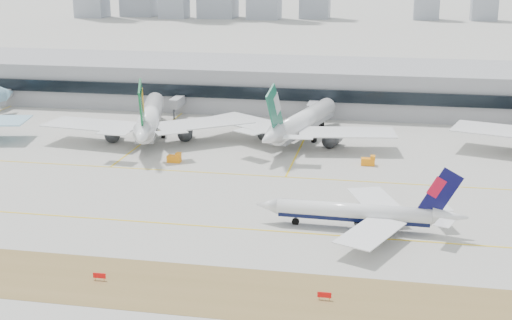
% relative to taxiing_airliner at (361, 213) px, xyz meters
% --- Properties ---
extents(ground, '(3000.00, 3000.00, 0.00)m').
position_rel_taxiing_airliner_xyz_m(ground, '(-34.40, 0.90, -3.36)').
color(ground, '#A4A299').
rests_on(ground, ground).
extents(taxiing_airliner, '(41.46, 36.07, 13.94)m').
position_rel_taxiing_airliner_xyz_m(taxiing_airliner, '(0.00, 0.00, 0.00)').
color(taxiing_airliner, white).
rests_on(taxiing_airliner, ground).
extents(widebody_eva, '(59.48, 59.36, 21.89)m').
position_rel_taxiing_airliner_xyz_m(widebody_eva, '(-63.94, 60.35, 2.46)').
color(widebody_eva, white).
rests_on(widebody_eva, ground).
extents(widebody_cathay, '(56.55, 56.34, 20.72)m').
position_rel_taxiing_airliner_xyz_m(widebody_cathay, '(-19.97, 65.19, 2.14)').
color(widebody_cathay, white).
rests_on(widebody_cathay, ground).
extents(terminal, '(280.00, 43.10, 15.00)m').
position_rel_taxiing_airliner_xyz_m(terminal, '(-34.40, 115.74, 4.14)').
color(terminal, gray).
rests_on(terminal, ground).
extents(hold_sign_left, '(2.20, 0.15, 1.35)m').
position_rel_taxiing_airliner_xyz_m(hold_sign_left, '(-41.59, -31.10, -2.48)').
color(hold_sign_left, red).
rests_on(hold_sign_left, ground).
extents(hold_sign_right, '(2.20, 0.15, 1.35)m').
position_rel_taxiing_airliner_xyz_m(hold_sign_right, '(-4.18, -31.10, -2.48)').
color(hold_sign_right, red).
rests_on(hold_sign_right, ground).
extents(gse_c, '(3.55, 2.00, 2.60)m').
position_rel_taxiing_airliner_xyz_m(gse_c, '(-0.06, 44.90, -2.31)').
color(gse_c, orange).
rests_on(gse_c, ground).
extents(gse_b, '(3.55, 2.00, 2.60)m').
position_rel_taxiing_airliner_xyz_m(gse_b, '(-49.73, 38.27, -2.31)').
color(gse_b, orange).
rests_on(gse_b, ground).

